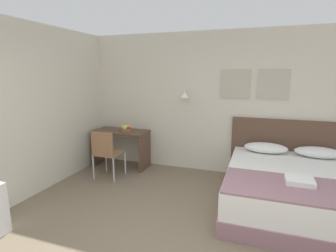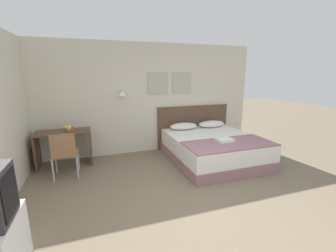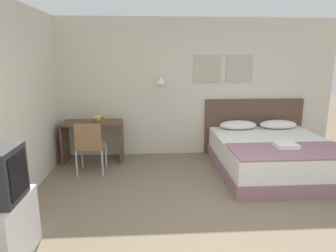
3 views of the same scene
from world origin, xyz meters
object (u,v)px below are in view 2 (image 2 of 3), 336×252
desk_chair (64,152)px  folded_towel_near_foot (224,140)px  bed (213,148)px  throw_blanket (229,144)px  pillow_left (184,126)px  headboard (193,126)px  desk (64,142)px  pillow_right (211,124)px  fruit_bowl (70,129)px

desk_chair → folded_towel_near_foot: bearing=-10.3°
bed → throw_blanket: throw_blanket is taller
throw_blanket → desk_chair: size_ratio=2.03×
bed → pillow_left: 0.97m
headboard → desk_chair: headboard is taller
throw_blanket → bed: bearing=90.0°
throw_blanket → desk: size_ratio=1.66×
bed → pillow_right: bearing=64.0°
pillow_right → desk: desk is taller
folded_towel_near_foot → throw_blanket: bearing=-80.1°
desk → desk_chair: 0.68m
desk → fruit_bowl: 0.32m
headboard → fruit_bowl: size_ratio=7.90×
pillow_right → desk: (-3.55, -0.04, -0.13)m
fruit_bowl → folded_towel_near_foot: bearing=-21.8°
pillow_left → bed: bearing=-64.0°
pillow_left → fruit_bowl: (-2.62, -0.07, 0.16)m
headboard → throw_blanket: headboard is taller
throw_blanket → fruit_bowl: size_ratio=7.20×
pillow_right → throw_blanket: 1.47m
headboard → pillow_right: 0.48m
bed → fruit_bowl: size_ratio=8.34×
bed → desk_chair: 3.10m
pillow_right → fruit_bowl: 3.42m
pillow_left → pillow_right: bearing=0.0°
headboard → pillow_right: size_ratio=2.79×
fruit_bowl → bed: bearing=-13.8°
pillow_left → desk: size_ratio=0.65×
pillow_right → throw_blanket: (-0.40, -1.42, -0.07)m
bed → pillow_right: (0.40, 0.81, 0.37)m
folded_towel_near_foot → desk_chair: (-3.06, 0.55, -0.09)m
folded_towel_near_foot → fruit_bowl: bearing=158.2°
bed → throw_blanket: size_ratio=1.16×
throw_blanket → folded_towel_near_foot: size_ratio=5.58×
fruit_bowl → pillow_right: bearing=1.2°
desk_chair → throw_blanket: bearing=-12.8°
desk → desk_chair: (0.07, -0.67, 0.01)m
headboard → pillow_left: size_ratio=2.79×
desk_chair → fruit_bowl: size_ratio=3.55×
pillow_right → folded_towel_near_foot: (-0.42, -1.27, -0.03)m
pillow_right → folded_towel_near_foot: bearing=-108.3°
throw_blanket → fruit_bowl: 3.31m
throw_blanket → folded_towel_near_foot: bearing=99.9°
pillow_right → folded_towel_near_foot: 1.34m
bed → folded_towel_near_foot: bearing=-93.2°
pillow_left → desk: bearing=-179.1°
pillow_right → headboard: bearing=146.1°
desk → desk_chair: bearing=-84.2°
bed → pillow_left: bearing=116.0°
desk → desk_chair: desk_chair is taller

